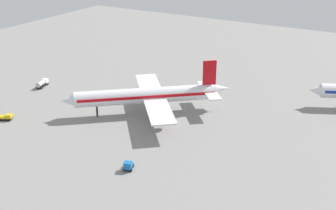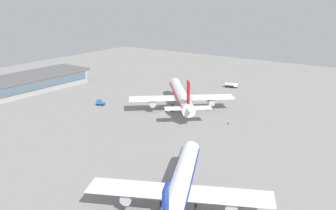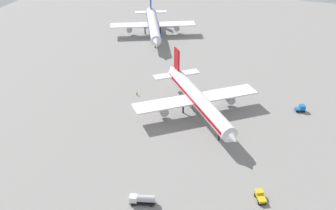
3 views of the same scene
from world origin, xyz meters
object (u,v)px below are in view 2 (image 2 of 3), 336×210
Objects in this scene: airplane_taxiing at (180,187)px; ground_crew_worker at (228,122)px; pushback_tractor at (174,83)px; airplane_at_gate at (181,96)px; baggage_tug at (100,103)px; fuel_truck at (231,85)px.

airplane_taxiing is 62.16m from ground_crew_worker.
pushback_tractor is at bearing 9.28° from airplane_taxiing.
airplane_taxiing reaches higher than pushback_tractor.
baggage_tug is (14.54, -32.18, -4.79)m from airplane_at_gate.
pushback_tractor is at bearing -118.63° from baggage_tug.
airplane_at_gate is at bearing 113.04° from ground_crew_worker.
airplane_at_gate reaches higher than ground_crew_worker.
baggage_tug is 57.58m from ground_crew_worker.
pushback_tractor is (11.73, -27.23, -0.42)m from fuel_truck.
fuel_truck is (-46.89, 0.13, -4.56)m from airplane_at_gate.
ground_crew_worker is at bearing 24.40° from pushback_tractor.
airplane_at_gate is 44.67m from pushback_tractor.
pushback_tractor is (-100.98, -69.28, -4.69)m from airplane_taxiing.
ground_crew_worker is (-59.49, -17.37, -4.81)m from airplane_taxiing.
baggage_tug is at bearing 30.24° from airplane_taxiing.
airplane_taxiing is at bearing 172.56° from airplane_at_gate.
fuel_truck is at bearing -40.26° from airplane_at_gate.
fuel_truck is at bearing 62.24° from ground_crew_worker.
fuel_truck is 69.40m from baggage_tug.
ground_crew_worker is at bearing -144.41° from airplane_at_gate.
airplane_at_gate reaches higher than pushback_tractor.
baggage_tug is (49.69, -5.08, 0.19)m from pushback_tractor.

